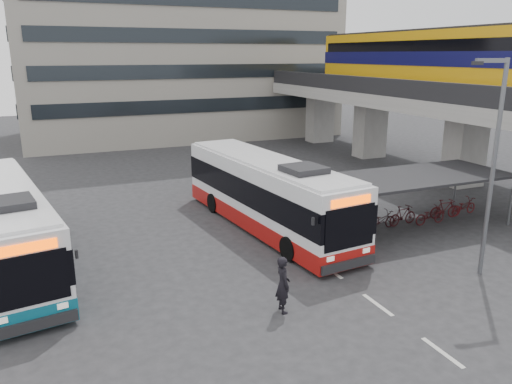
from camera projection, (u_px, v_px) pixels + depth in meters
name	position (u px, v px, depth m)	size (l,w,h in m)	color
ground	(272.00, 281.00, 18.39)	(120.00, 120.00, 0.00)	#28282B
viaduct	(421.00, 82.00, 34.25)	(8.00, 32.00, 9.68)	gray
bike_shelter	(407.00, 200.00, 23.89)	(10.00, 4.00, 2.54)	#595B60
office_block	(175.00, 8.00, 49.23)	(30.00, 15.00, 25.00)	gray
road_markings	(378.00, 305.00, 16.67)	(0.15, 7.60, 0.01)	beige
bus_main	(267.00, 194.00, 23.68)	(3.96, 12.49, 3.63)	white
bus_teal	(5.00, 228.00, 19.20)	(4.42, 12.14, 3.51)	white
pedestrian	(283.00, 284.00, 16.03)	(0.70, 0.46, 1.91)	black
lamp_post	(492.00, 157.00, 17.81)	(1.40, 0.40, 7.99)	#595B60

